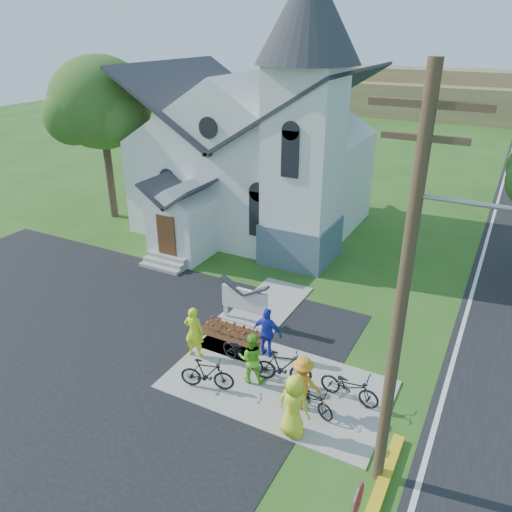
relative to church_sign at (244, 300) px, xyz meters
The scene contains 20 objects.
ground 3.57m from the church_sign, 69.44° to the right, with size 120.00×120.00×0.00m, color #2A5317.
parking_lot 7.86m from the church_sign, 138.12° to the right, with size 20.00×16.00×0.02m, color black.
sidewalk 3.95m from the church_sign, 45.00° to the right, with size 7.00×4.00×0.05m, color #9B978C.
church 11.06m from the church_sign, 114.73° to the left, with size 12.35×12.00×13.00m.
church_sign is the anchor object (origin of this frame).
flower_bed 1.34m from the church_sign, 90.00° to the right, with size 2.60×1.10×0.07m, color #33180D.
utility_pole 9.18m from the church_sign, 35.60° to the right, with size 3.45×0.28×10.00m.
stop_sign 9.97m from the church_sign, 48.12° to the right, with size 0.11×0.76×2.48m.
tree_lot_corner 15.53m from the church_sign, 152.02° to the left, with size 5.60×5.60×9.15m.
distant_hills 53.34m from the church_sign, 85.10° to the left, with size 61.00×10.00×5.60m.
cyclist_0 2.69m from the church_sign, 100.73° to the right, with size 0.69×0.45×1.89m, color #D5F31C.
bike_0 2.71m from the church_sign, 62.12° to the right, with size 0.65×1.85×0.97m, color black.
cyclist_1 3.48m from the church_sign, 57.15° to the right, with size 0.85×0.66×1.75m, color #6BCB26.
bike_1 4.00m from the church_sign, 78.00° to the right, with size 0.49×1.74×1.05m, color black.
cyclist_2 2.27m from the church_sign, 40.74° to the right, with size 1.08×0.45×1.85m, color #2630C2.
bike_2 5.27m from the church_sign, 38.73° to the right, with size 0.59×1.70×0.90m, color black.
cyclist_3 5.05m from the church_sign, 41.13° to the right, with size 1.14×0.66×1.77m, color orange.
bike_3 3.78m from the church_sign, 42.00° to the right, with size 0.53×1.89×1.14m, color black.
cyclist_4 5.95m from the church_sign, 47.73° to the right, with size 0.95×0.62×1.94m, color yellow.
bike_4 5.49m from the church_sign, 25.25° to the right, with size 0.66×1.90×1.00m, color black.
Camera 1 is at (6.88, -11.10, 10.48)m, focal length 35.00 mm.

